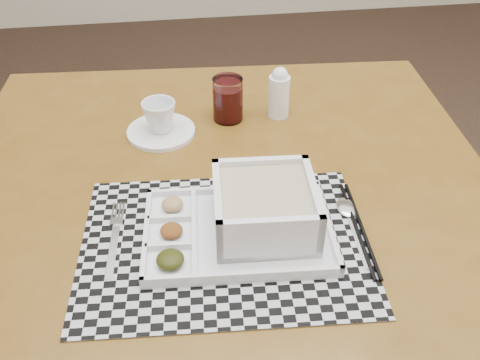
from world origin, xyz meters
name	(u,v)px	position (x,y,z in m)	size (l,w,h in m)	color
floor	(303,276)	(0.00, 0.00, 0.00)	(5.00, 5.00, 0.00)	black
dining_table	(225,225)	(-0.32, -0.46, 0.72)	(1.14, 1.14, 0.80)	#583810
placemat	(224,243)	(-0.34, -0.60, 0.80)	(0.48, 0.36, 0.00)	#B3B3BB
serving_tray	(255,216)	(-0.28, -0.58, 0.84)	(0.33, 0.24, 0.10)	white
fork	(114,236)	(-0.53, -0.56, 0.81)	(0.03, 0.19, 0.00)	silver
spoon	(348,212)	(-0.11, -0.56, 0.81)	(0.04, 0.18, 0.01)	silver
chopsticks	(359,228)	(-0.10, -0.60, 0.81)	(0.03, 0.24, 0.01)	black
saucer	(161,132)	(-0.44, -0.24, 0.81)	(0.15, 0.15, 0.01)	white
cup	(159,116)	(-0.44, -0.24, 0.85)	(0.07, 0.07, 0.07)	white
juice_glass	(228,101)	(-0.28, -0.20, 0.85)	(0.07, 0.07, 0.10)	white
creamer_bottle	(279,93)	(-0.17, -0.20, 0.86)	(0.05, 0.05, 0.12)	white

